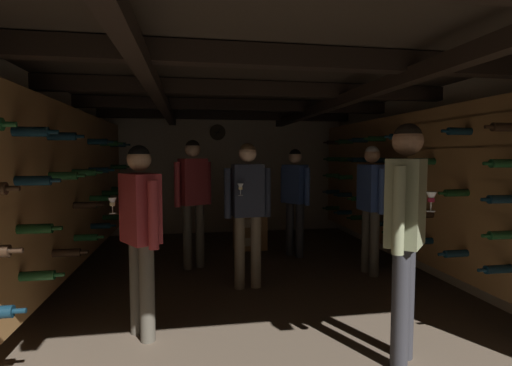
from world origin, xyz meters
TOP-DOWN VIEW (x-y plane):
  - ground_plane at (0.00, 0.00)m, footprint 8.40×8.40m
  - room_shell at (0.00, 0.27)m, footprint 4.72×6.52m
  - wine_crate_stack at (0.23, 1.76)m, footprint 0.52×0.35m
  - display_bottle at (0.33, 1.71)m, footprint 0.08×0.08m
  - person_host_center at (-0.08, -0.04)m, footprint 0.54×0.34m
  - person_guest_near_left at (-1.12, -1.06)m, footprint 0.43×0.47m
  - person_guest_far_right at (0.82, 1.22)m, footprint 0.44×0.46m
  - person_guest_far_left at (-0.68, 0.85)m, footprint 0.49×0.42m
  - person_guest_mid_right at (1.54, 0.21)m, footprint 0.35×0.54m
  - person_guest_near_right at (0.80, -1.80)m, footprint 0.39×0.45m

SIDE VIEW (x-z plane):
  - ground_plane at x=0.00m, z-range 0.00..0.00m
  - wine_crate_stack at x=0.23m, z-range 0.00..0.90m
  - person_guest_near_left at x=-1.12m, z-range 0.16..1.76m
  - person_guest_far_right at x=0.82m, z-range 0.16..1.77m
  - person_guest_mid_right at x=1.54m, z-range 0.17..1.81m
  - person_host_center at x=-0.08m, z-range 0.17..1.83m
  - display_bottle at x=0.33m, z-range 0.86..1.21m
  - person_guest_far_left at x=-0.68m, z-range 0.19..1.91m
  - person_guest_near_right at x=0.80m, z-range 0.19..1.94m
  - room_shell at x=0.00m, z-range 0.21..2.62m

